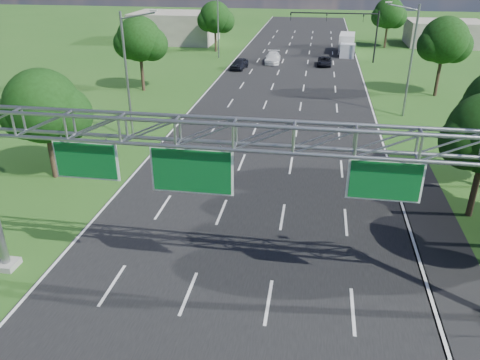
# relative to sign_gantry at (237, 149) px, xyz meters

# --- Properties ---
(ground) EXTENTS (220.00, 220.00, 0.00)m
(ground) POSITION_rel_sign_gantry_xyz_m (-0.33, 18.00, -6.89)
(ground) COLOR #255419
(ground) RESTS_ON ground
(road) EXTENTS (18.00, 180.00, 0.02)m
(road) POSITION_rel_sign_gantry_xyz_m (-0.33, 18.00, -6.89)
(road) COLOR black
(road) RESTS_ON ground
(road_flare) EXTENTS (3.00, 30.00, 0.02)m
(road_flare) POSITION_rel_sign_gantry_xyz_m (9.87, 2.00, -6.89)
(road_flare) COLOR black
(road_flare) RESTS_ON ground
(sign_gantry) EXTENTS (23.50, 1.00, 9.56)m
(sign_gantry) POSITION_rel_sign_gantry_xyz_m (0.00, 0.00, 0.00)
(sign_gantry) COLOR gray
(sign_gantry) RESTS_ON ground
(traffic_signal) EXTENTS (12.21, 0.24, 7.00)m
(traffic_signal) POSITION_rel_sign_gantry_xyz_m (7.15, 53.00, -1.72)
(traffic_signal) COLOR black
(traffic_signal) RESTS_ON ground
(streetlight_l_near) EXTENTS (2.97, 0.22, 10.16)m
(streetlight_l_near) POSITION_rel_sign_gantry_xyz_m (-11.63, 18.00, -1.31)
(streetlight_l_near) COLOR gray
(streetlight_l_near) RESTS_ON ground
(streetlight_l_far) EXTENTS (2.97, 0.22, 10.16)m
(streetlight_l_far) POSITION_rel_sign_gantry_xyz_m (-11.63, 53.00, -1.31)
(streetlight_l_far) COLOR gray
(streetlight_l_far) RESTS_ON ground
(streetlight_r_mid) EXTENTS (2.97, 0.22, 10.16)m
(streetlight_r_mid) POSITION_rel_sign_gantry_xyz_m (10.97, 28.00, -1.31)
(streetlight_r_mid) COLOR gray
(streetlight_r_mid) RESTS_ON ground
(tree_verge_la) EXTENTS (5.76, 4.80, 7.40)m
(tree_verge_la) POSITION_rel_sign_gantry_xyz_m (-14.25, 10.04, -2.13)
(tree_verge_la) COLOR #2D2116
(tree_verge_la) RESTS_ON ground
(tree_verge_lb) EXTENTS (5.76, 4.80, 8.06)m
(tree_verge_lb) POSITION_rel_sign_gantry_xyz_m (-16.25, 33.04, -1.48)
(tree_verge_lb) COLOR #2D2116
(tree_verge_lb) RESTS_ON ground
(tree_verge_lc) EXTENTS (5.76, 4.80, 7.62)m
(tree_verge_lc) POSITION_rel_sign_gantry_xyz_m (-13.25, 58.04, -1.92)
(tree_verge_lc) COLOR #2D2116
(tree_verge_lc) RESTS_ON ground
(tree_verge_rd) EXTENTS (5.76, 4.80, 8.28)m
(tree_verge_rd) POSITION_rel_sign_gantry_xyz_m (15.75, 36.04, -1.26)
(tree_verge_rd) COLOR #2D2116
(tree_verge_rd) RESTS_ON ground
(tree_verge_re) EXTENTS (5.76, 4.80, 7.84)m
(tree_verge_re) POSITION_rel_sign_gantry_xyz_m (13.75, 66.04, -1.70)
(tree_verge_re) COLOR #2D2116
(tree_verge_re) RESTS_ON ground
(building_left) EXTENTS (14.00, 10.00, 5.00)m
(building_left) POSITION_rel_sign_gantry_xyz_m (-22.33, 66.00, -4.39)
(building_left) COLOR gray
(building_left) RESTS_ON ground
(building_right) EXTENTS (12.00, 9.00, 4.00)m
(building_right) POSITION_rel_sign_gantry_xyz_m (23.67, 70.00, -4.89)
(building_right) COLOR gray
(building_right) RESTS_ON ground
(car_queue_a) EXTENTS (2.22, 5.09, 1.46)m
(car_queue_a) POSITION_rel_sign_gantry_xyz_m (-3.47, 50.58, -6.16)
(car_queue_a) COLOR white
(car_queue_a) RESTS_ON ground
(car_queue_b) EXTENTS (1.99, 4.19, 1.16)m
(car_queue_b) POSITION_rel_sign_gantry_xyz_m (3.79, 49.89, -6.31)
(car_queue_b) COLOR black
(car_queue_b) RESTS_ON ground
(car_queue_c) EXTENTS (2.19, 4.35, 1.42)m
(car_queue_c) POSITION_rel_sign_gantry_xyz_m (-7.48, 45.80, -6.18)
(car_queue_c) COLOR black
(car_queue_c) RESTS_ON ground
(box_truck) EXTENTS (2.65, 7.83, 2.91)m
(box_truck) POSITION_rel_sign_gantry_xyz_m (7.11, 59.25, -5.50)
(box_truck) COLOR silver
(box_truck) RESTS_ON ground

